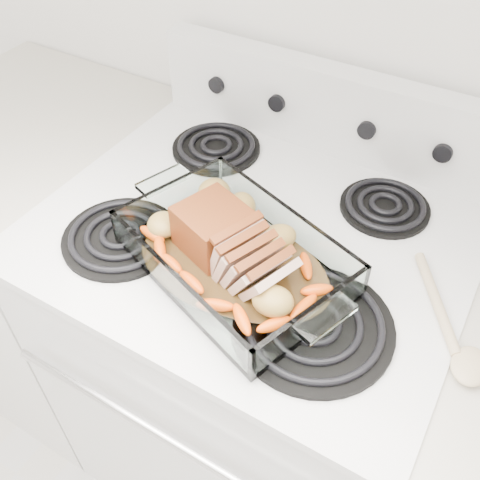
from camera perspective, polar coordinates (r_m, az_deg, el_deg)
The scene contains 6 objects.
electric_range at distance 1.34m, azimuth 1.38°, elevation -12.46°, with size 0.78×0.70×1.12m.
counter_left at distance 1.65m, azimuth -19.13°, elevation -2.17°, with size 0.58×0.68×0.93m.
baking_dish at distance 0.89m, azimuth -0.66°, elevation -2.10°, with size 0.37×0.24×0.07m.
pork_roast at distance 0.88m, azimuth -1.85°, elevation -0.28°, with size 0.22×0.10×0.08m.
roast_vegetables at distance 0.91m, azimuth 0.37°, elevation -0.02°, with size 0.38×0.21×0.05m.
wooden_spoon at distance 0.88m, azimuth 21.94°, elevation -9.52°, with size 0.16×0.22×0.02m.
Camera 1 is at (0.34, 1.02, 1.61)m, focal length 40.00 mm.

